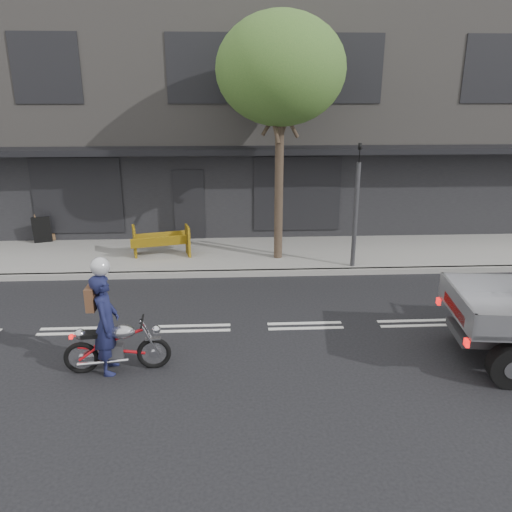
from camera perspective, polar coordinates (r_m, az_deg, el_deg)
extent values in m
plane|color=black|center=(10.73, -7.27, -8.22)|extent=(80.00, 80.00, 0.00)
cube|color=gray|center=(15.05, -6.03, 0.07)|extent=(32.00, 3.20, 0.15)
cube|color=gray|center=(13.54, -6.37, -2.05)|extent=(32.00, 0.20, 0.15)
cube|color=slate|center=(20.90, -5.48, 16.19)|extent=(26.00, 10.00, 8.00)
cylinder|color=#382B21|center=(14.11, 2.62, 7.01)|extent=(0.24, 0.24, 4.00)
ellipsoid|color=#305821|center=(13.84, 2.83, 20.53)|extent=(3.40, 3.40, 2.89)
cylinder|color=#2D2D30|center=(13.74, 11.28, 4.23)|extent=(0.12, 0.12, 3.00)
imported|color=black|center=(13.43, 11.75, 11.48)|extent=(0.08, 0.10, 0.50)
torus|color=black|center=(9.51, -19.32, -10.93)|extent=(0.62, 0.14, 0.61)
torus|color=black|center=(9.32, -11.58, -10.82)|extent=(0.62, 0.14, 0.61)
cube|color=#2D2D30|center=(9.36, -15.84, -10.38)|extent=(0.33, 0.24, 0.25)
ellipsoid|color=#AEAEB2|center=(9.17, -15.13, -8.34)|extent=(0.52, 0.32, 0.25)
cube|color=black|center=(9.25, -17.83, -8.50)|extent=(0.50, 0.25, 0.08)
cylinder|color=black|center=(9.05, -12.89, -7.29)|extent=(0.08, 0.55, 0.03)
imported|color=#16193E|center=(9.15, -16.75, -7.45)|extent=(0.49, 0.70, 1.83)
cylinder|color=black|center=(9.59, 27.13, -11.13)|extent=(0.80, 0.38, 0.77)
cylinder|color=black|center=(11.01, 23.83, -6.82)|extent=(0.80, 0.38, 0.77)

